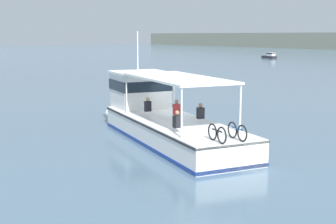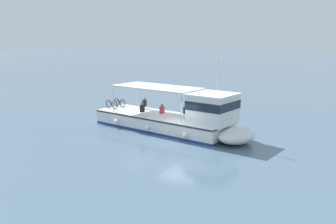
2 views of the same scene
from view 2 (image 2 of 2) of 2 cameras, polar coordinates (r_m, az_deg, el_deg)
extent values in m
plane|color=slate|center=(24.30, 2.04, -4.41)|extent=(400.00, 400.00, 0.00)
cube|color=white|center=(26.95, -1.00, -1.62)|extent=(11.18, 4.95, 1.10)
ellipsoid|color=white|center=(23.64, 10.76, -3.68)|extent=(2.66, 3.27, 1.01)
cube|color=navy|center=(27.05, -1.00, -2.54)|extent=(11.19, 4.98, 0.16)
cube|color=#2D2D33|center=(26.84, -1.01, -0.64)|extent=(11.19, 5.00, 0.10)
cube|color=white|center=(24.16, 7.11, 0.41)|extent=(3.01, 3.11, 1.90)
cube|color=#19232D|center=(24.10, 7.13, 1.19)|extent=(3.06, 3.18, 0.56)
cube|color=white|center=(23.99, 7.17, 2.78)|extent=(3.20, 3.30, 0.12)
cube|color=white|center=(26.76, -1.77, 3.95)|extent=(7.10, 4.01, 0.10)
cylinder|color=silver|center=(26.11, 5.65, 1.38)|extent=(0.08, 0.08, 2.00)
cylinder|color=silver|center=(23.90, 2.14, 0.49)|extent=(0.08, 0.08, 2.00)
cylinder|color=silver|center=(30.05, -4.86, 2.71)|extent=(0.08, 0.08, 2.00)
cylinder|color=silver|center=(28.15, -8.63, 2.04)|extent=(0.08, 0.08, 2.00)
cylinder|color=silver|center=(23.69, 7.86, 5.48)|extent=(0.06, 0.06, 2.20)
sphere|color=white|center=(23.59, 2.69, -3.66)|extent=(0.36, 0.36, 0.36)
sphere|color=white|center=(25.58, -3.35, -2.47)|extent=(0.36, 0.36, 0.36)
sphere|color=white|center=(27.67, -8.17, -1.50)|extent=(0.36, 0.36, 0.36)
torus|color=black|center=(30.10, -7.20, 1.39)|extent=(0.66, 0.17, 0.66)
torus|color=black|center=(30.60, -8.13, 1.53)|extent=(0.66, 0.17, 0.66)
cylinder|color=#232328|center=(30.33, -7.68, 1.68)|extent=(0.70, 0.18, 0.06)
torus|color=black|center=(29.49, -8.44, 1.14)|extent=(0.66, 0.17, 0.66)
torus|color=black|center=(29.99, -9.37, 1.29)|extent=(0.66, 0.17, 0.66)
cylinder|color=#1E478C|center=(29.72, -8.92, 1.44)|extent=(0.70, 0.18, 0.06)
cube|color=black|center=(29.23, -3.75, 1.41)|extent=(0.27, 0.35, 0.52)
sphere|color=#9E7051|center=(29.17, -3.76, 2.13)|extent=(0.20, 0.20, 0.20)
cube|color=black|center=(26.87, -4.10, 0.52)|extent=(0.27, 0.35, 0.52)
sphere|color=#9E7051|center=(26.81, -4.11, 1.30)|extent=(0.20, 0.20, 0.20)
cube|color=red|center=(26.32, -0.95, 0.32)|extent=(0.27, 0.35, 0.52)
sphere|color=#9E7051|center=(26.25, -0.96, 1.11)|extent=(0.20, 0.20, 0.20)
cube|color=black|center=(26.16, 2.81, 0.24)|extent=(0.27, 0.35, 0.52)
sphere|color=tan|center=(26.09, 2.82, 1.03)|extent=(0.20, 0.20, 0.20)
camera|label=1|loc=(47.10, -12.98, 9.31)|focal=50.18mm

